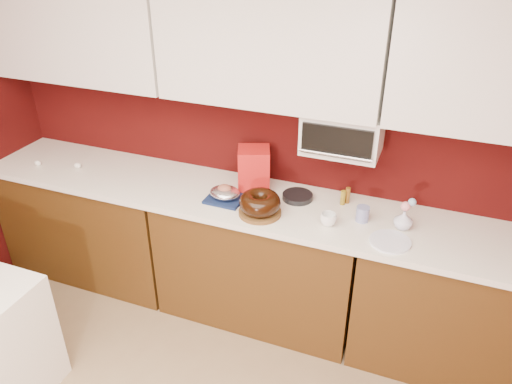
{
  "coord_description": "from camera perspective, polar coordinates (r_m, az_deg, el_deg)",
  "views": [
    {
      "loc": [
        0.95,
        -0.6,
        2.5
      ],
      "look_at": [
        0.01,
        1.84,
        1.02
      ],
      "focal_mm": 35.0,
      "sensor_mm": 36.0,
      "label": 1
    }
  ],
  "objects": [
    {
      "name": "egg_left",
      "position": [
        3.91,
        -23.67,
        3.05
      ],
      "size": [
        0.06,
        0.05,
        0.04
      ],
      "primitive_type": "ellipsoid",
      "rotation": [
        0.0,
        0.0,
        -0.34
      ],
      "color": "white",
      "rests_on": "countertop"
    },
    {
      "name": "wall_back",
      "position": [
        3.25,
        2.48,
        6.89
      ],
      "size": [
        4.0,
        0.02,
        2.5
      ],
      "primitive_type": "cube",
      "color": "#3E0908",
      "rests_on": "floor"
    },
    {
      "name": "egg_right",
      "position": [
        3.77,
        -19.74,
        2.87
      ],
      "size": [
        0.06,
        0.05,
        0.04
      ],
      "primitive_type": "ellipsoid",
      "rotation": [
        0.0,
        0.0,
        -0.09
      ],
      "color": "white",
      "rests_on": "countertop"
    },
    {
      "name": "pandoro_box",
      "position": [
        3.24,
        -0.24,
        2.73
      ],
      "size": [
        0.26,
        0.24,
        0.28
      ],
      "primitive_type": "cube",
      "rotation": [
        0.0,
        0.0,
        0.37
      ],
      "color": "#AC0B20",
      "rests_on": "countertop"
    },
    {
      "name": "cake_base",
      "position": [
        3.01,
        0.44,
        -2.33
      ],
      "size": [
        0.28,
        0.28,
        0.02
      ],
      "primitive_type": "cylinder",
      "rotation": [
        0.0,
        0.0,
        -0.1
      ],
      "color": "brown",
      "rests_on": "countertop"
    },
    {
      "name": "foil_ham_nest",
      "position": [
        3.14,
        -3.59,
        -0.07
      ],
      "size": [
        0.24,
        0.23,
        0.07
      ],
      "primitive_type": "ellipsoid",
      "rotation": [
        0.0,
        0.0,
        0.4
      ],
      "color": "white",
      "rests_on": "navy_towel"
    },
    {
      "name": "dark_pan",
      "position": [
        3.17,
        4.76,
        -0.51
      ],
      "size": [
        0.24,
        0.24,
        0.03
      ],
      "primitive_type": "cylinder",
      "rotation": [
        0.0,
        0.0,
        -0.27
      ],
      "color": "black",
      "rests_on": "countertop"
    },
    {
      "name": "flower_vase",
      "position": [
        2.97,
        16.51,
        -2.94
      ],
      "size": [
        0.11,
        0.11,
        0.13
      ],
      "primitive_type": "imported",
      "rotation": [
        0.0,
        0.0,
        0.3
      ],
      "color": "silver",
      "rests_on": "countertop"
    },
    {
      "name": "toaster_oven",
      "position": [
        2.97,
        9.9,
        6.81
      ],
      "size": [
        0.45,
        0.3,
        0.25
      ],
      "primitive_type": "cube",
      "color": "white",
      "rests_on": "upper_cabinet_center"
    },
    {
      "name": "upper_cabinet_center",
      "position": [
        2.92,
        1.64,
        16.64
      ],
      "size": [
        1.31,
        0.33,
        0.7
      ],
      "primitive_type": "cube",
      "color": "white",
      "rests_on": "wall_back"
    },
    {
      "name": "base_cabinet_right",
      "position": [
        3.3,
        23.25,
        -12.31
      ],
      "size": [
        1.31,
        0.58,
        0.86
      ],
      "primitive_type": "cube",
      "color": "#4B2D0F",
      "rests_on": "floor"
    },
    {
      "name": "toaster_oven_handle",
      "position": [
        2.84,
        9.01,
        4.17
      ],
      "size": [
        0.42,
        0.02,
        0.02
      ],
      "primitive_type": "cylinder",
      "rotation": [
        0.0,
        1.57,
        0.0
      ],
      "color": "silver",
      "rests_on": "toaster_oven"
    },
    {
      "name": "flower_pink",
      "position": [
        2.93,
        16.74,
        -1.57
      ],
      "size": [
        0.05,
        0.05,
        0.05
      ],
      "primitive_type": "sphere",
      "color": "pink",
      "rests_on": "flower_vase"
    },
    {
      "name": "flower_blue",
      "position": [
        2.94,
        17.42,
        -1.12
      ],
      "size": [
        0.05,
        0.05,
        0.05
      ],
      "primitive_type": "sphere",
      "color": "#88B9DA",
      "rests_on": "flower_vase"
    },
    {
      "name": "china_plate",
      "position": [
        2.86,
        15.08,
        -5.48
      ],
      "size": [
        0.25,
        0.25,
        0.01
      ],
      "primitive_type": "cylinder",
      "rotation": [
        0.0,
        0.0,
        -0.11
      ],
      "color": "white",
      "rests_on": "countertop"
    },
    {
      "name": "toaster_oven_door",
      "position": [
        2.83,
        9.19,
        5.66
      ],
      "size": [
        0.4,
        0.02,
        0.18
      ],
      "primitive_type": "cube",
      "color": "black",
      "rests_on": "toaster_oven"
    },
    {
      "name": "roasted_ham",
      "position": [
        3.12,
        -3.61,
        0.33
      ],
      "size": [
        0.12,
        0.11,
        0.06
      ],
      "primitive_type": "ellipsoid",
      "rotation": [
        0.0,
        0.0,
        0.33
      ],
      "color": "#AA644E",
      "rests_on": "foil_ham_nest"
    },
    {
      "name": "amber_bottle",
      "position": [
        3.14,
        9.9,
        -0.65
      ],
      "size": [
        0.03,
        0.03,
        0.09
      ],
      "primitive_type": "cylinder",
      "rotation": [
        0.0,
        0.0,
        -0.05
      ],
      "color": "olive",
      "rests_on": "countertop"
    },
    {
      "name": "upper_cabinet_left",
      "position": [
        3.58,
        -19.89,
        17.42
      ],
      "size": [
        1.31,
        0.33,
        0.7
      ],
      "primitive_type": "cube",
      "color": "white",
      "rests_on": "wall_back"
    },
    {
      "name": "bundt_cake",
      "position": [
        2.97,
        0.45,
        -1.22
      ],
      "size": [
        0.28,
        0.28,
        0.1
      ],
      "primitive_type": "torus",
      "rotation": [
        0.0,
        0.0,
        -0.12
      ],
      "color": "black",
      "rests_on": "cake_base"
    },
    {
      "name": "navy_towel",
      "position": [
        3.16,
        -3.57,
        -0.79
      ],
      "size": [
        0.23,
        0.2,
        0.02
      ],
      "primitive_type": "cube",
      "rotation": [
        0.0,
        0.0,
        -0.02
      ],
      "color": "#132147",
      "rests_on": "countertop"
    },
    {
      "name": "coffee_mug",
      "position": [
        2.92,
        8.27,
        -2.98
      ],
      "size": [
        0.11,
        0.11,
        0.09
      ],
      "primitive_type": "imported",
      "rotation": [
        0.0,
        0.0,
        0.35
      ],
      "color": "white",
      "rests_on": "countertop"
    },
    {
      "name": "base_cabinet_left",
      "position": [
        3.99,
        -17.75,
        -3.29
      ],
      "size": [
        1.31,
        0.58,
        0.86
      ],
      "primitive_type": "cube",
      "color": "#4B2D0F",
      "rests_on": "floor"
    },
    {
      "name": "countertop",
      "position": [
        3.16,
        0.51,
        -1.35
      ],
      "size": [
        4.0,
        0.62,
        0.04
      ],
      "primitive_type": "cube",
      "color": "white",
      "rests_on": "base_cabinet_center"
    },
    {
      "name": "blue_jar",
      "position": [
        3.0,
        12.08,
        -2.46
      ],
      "size": [
        0.09,
        0.09,
        0.09
      ],
      "primitive_type": "cylinder",
      "rotation": [
        0.0,
        0.0,
        -0.19
      ],
      "color": "navy",
      "rests_on": "countertop"
    },
    {
      "name": "base_cabinet_center",
      "position": [
        3.41,
        0.47,
        -7.85
      ],
      "size": [
        1.31,
        0.58,
        0.86
      ],
      "primitive_type": "cube",
      "color": "#4B2D0F",
      "rests_on": "floor"
    },
    {
      "name": "amber_bottle_tall",
      "position": [
        3.16,
        10.43,
        -0.38
      ],
      "size": [
        0.03,
        0.03,
        0.1
      ],
      "primitive_type": "cylinder",
      "rotation": [
        0.0,
        0.0,
        -0.12
      ],
      "color": "brown",
      "rests_on": "countertop"
    }
  ]
}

